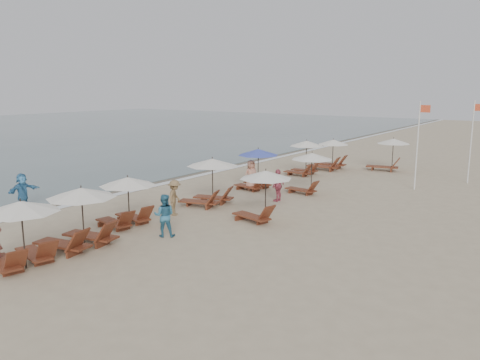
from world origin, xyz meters
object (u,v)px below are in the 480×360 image
Objects in this scene: lounger_station_6 at (329,156)px; lounger_station_0 at (19,232)px; inland_station_0 at (260,189)px; lounger_station_5 at (304,157)px; beachgoer_far_b at (251,175)px; lounger_station_1 at (78,219)px; flag_pole_near at (418,142)px; beachgoer_mid_b at (175,198)px; lounger_station_3 at (209,181)px; lounger_station_2 at (125,200)px; inland_station_1 at (308,167)px; inland_station_2 at (388,152)px; beachgoer_mid_a at (164,215)px; beachgoer_far_a at (278,185)px; waterline_walker at (23,191)px; lounger_station_4 at (256,167)px.

lounger_station_0 is at bearing -90.17° from lounger_station_6.
inland_station_0 is (3.33, -14.00, 0.48)m from lounger_station_6.
lounger_station_5 is 5.84m from beachgoer_far_b.
lounger_station_1 reaches higher than beachgoer_far_b.
beachgoer_mid_b is at bearing -121.52° from flag_pole_near.
flag_pole_near reaches higher than lounger_station_3.
lounger_station_2 reaches higher than beachgoer_far_b.
inland_station_2 is at bearing 83.47° from inland_station_1.
beachgoer_far_b is (-0.56, 14.01, -0.33)m from lounger_station_0.
beachgoer_far_b is at bearing 92.28° from lounger_station_0.
lounger_station_6 is (0.87, 17.74, -0.16)m from lounger_station_2.
beachgoer_mid_a is 7.57m from beachgoer_far_a.
waterline_walker is (-6.20, -0.83, -0.26)m from lounger_station_2.
lounger_station_3 reaches higher than inland_station_0.
waterline_walker is (-9.51, -10.68, -0.64)m from inland_station_1.
lounger_station_0 is at bearing -111.04° from inland_station_0.
beachgoer_far_a reaches higher than beachgoer_mid_b.
lounger_station_6 is (0.07, 22.82, -0.22)m from lounger_station_0.
lounger_station_0 is 1.03× the size of lounger_station_2.
lounger_station_3 is 1.01× the size of lounger_station_6.
beachgoer_mid_b is at bearing -150.24° from beachgoer_far_b.
beachgoer_mid_a is (-1.90, -3.85, -0.60)m from inland_station_0.
beachgoer_mid_a is (-1.02, -9.95, -0.66)m from inland_station_1.
lounger_station_0 reaches higher than beachgoer_far_a.
beachgoer_mid_a is (1.43, -17.84, -0.12)m from lounger_station_6.
inland_station_2 is (1.11, 9.71, -0.20)m from inland_station_1.
lounger_station_5 reaches higher than inland_station_0.
inland_station_2 is 17.58m from beachgoer_mid_b.
lounger_station_2 is at bearing 105.54° from lounger_station_1.
inland_station_1 is 1.52× the size of beachgoer_mid_a.
flag_pole_near is (7.30, -0.43, 1.50)m from lounger_station_5.
lounger_station_4 reaches higher than inland_station_1.
lounger_station_5 is 1.47× the size of beachgoer_far_a.
lounger_station_6 is at bearing 153.64° from flag_pole_near.
lounger_station_5 is 7.47m from flag_pole_near.
inland_station_0 is at bearing -71.29° from lounger_station_5.
lounger_station_3 reaches higher than beachgoer_mid_a.
inland_station_0 is at bearing -95.63° from beachgoer_mid_b.
waterline_walker reaches higher than beachgoer_mid_b.
inland_station_1 reaches higher than beachgoer_mid_b.
flag_pole_near reaches higher than beachgoer_far_a.
waterline_walker is (-6.68, -3.27, 0.05)m from beachgoer_mid_b.
beachgoer_far_a is at bearing -50.65° from beachgoer_mid_b.
flag_pole_near is at bearing 45.14° from inland_station_1.
beachgoer_far_b is (-3.07, -0.92, -0.65)m from inland_station_1.
lounger_station_0 is 19.84m from lounger_station_5.
lounger_station_0 is 5.15m from lounger_station_2.
lounger_station_5 reaches higher than lounger_station_1.
lounger_station_5 reaches higher than lounger_station_6.
lounger_station_2 is 8.94m from beachgoer_far_b.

